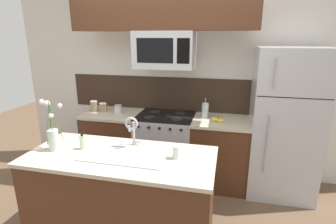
{
  "coord_description": "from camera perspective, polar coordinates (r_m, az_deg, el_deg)",
  "views": [
    {
      "loc": [
        0.8,
        -2.38,
        1.95
      ],
      "look_at": [
        0.18,
        0.27,
        1.16
      ],
      "focal_mm": 28.0,
      "sensor_mm": 36.0,
      "label": 1
    }
  ],
  "objects": [
    {
      "name": "ground_plane",
      "position": [
        3.18,
        -4.65,
        -21.73
      ],
      "size": [
        10.0,
        10.0,
        0.0
      ],
      "primitive_type": "plane",
      "color": "brown"
    },
    {
      "name": "rear_partition",
      "position": [
        3.75,
        5.29,
        6.16
      ],
      "size": [
        5.2,
        0.1,
        2.6
      ],
      "primitive_type": "cube",
      "color": "silver",
      "rests_on": "ground"
    },
    {
      "name": "splash_band",
      "position": [
        3.77,
        0.59,
        3.97
      ],
      "size": [
        3.01,
        0.01,
        0.48
      ],
      "primitive_type": "cube",
      "color": "#332319",
      "rests_on": "rear_partition"
    },
    {
      "name": "back_counter_left",
      "position": [
        3.92,
        -11.51,
        -6.5
      ],
      "size": [
        0.8,
        0.65,
        0.91
      ],
      "color": "#4C2B19",
      "rests_on": "ground"
    },
    {
      "name": "back_counter_right",
      "position": [
        3.6,
        11.11,
        -8.62
      ],
      "size": [
        0.75,
        0.65,
        0.91
      ],
      "color": "#4C2B19",
      "rests_on": "ground"
    },
    {
      "name": "stove_range",
      "position": [
        3.69,
        -0.55,
        -7.6
      ],
      "size": [
        0.76,
        0.64,
        0.93
      ],
      "color": "#B7BABF",
      "rests_on": "ground"
    },
    {
      "name": "microwave",
      "position": [
        3.36,
        -0.69,
        13.37
      ],
      "size": [
        0.74,
        0.4,
        0.45
      ],
      "color": "#B7BABF"
    },
    {
      "name": "upper_cabinet_band",
      "position": [
        3.35,
        -1.27,
        22.37
      ],
      "size": [
        2.25,
        0.34,
        0.6
      ],
      "primitive_type": "cube",
      "color": "#4C2B19"
    },
    {
      "name": "refrigerator",
      "position": [
        3.52,
        23.88,
        -2.29
      ],
      "size": [
        0.79,
        0.74,
        1.83
      ],
      "color": "#B7BABF",
      "rests_on": "ground"
    },
    {
      "name": "storage_jar_tall",
      "position": [
        3.87,
        -15.82,
        1.2
      ],
      "size": [
        0.1,
        0.1,
        0.16
      ],
      "color": "#997F5B",
      "rests_on": "back_counter_left"
    },
    {
      "name": "storage_jar_medium",
      "position": [
        3.85,
        -13.95,
        1.02
      ],
      "size": [
        0.1,
        0.1,
        0.12
      ],
      "color": "#997F5B",
      "rests_on": "back_counter_left"
    },
    {
      "name": "storage_jar_short",
      "position": [
        3.74,
        -10.81,
        0.66
      ],
      "size": [
        0.1,
        0.1,
        0.11
      ],
      "color": "silver",
      "rests_on": "back_counter_left"
    },
    {
      "name": "banana_bunch",
      "position": [
        3.37,
        10.79,
        -1.64
      ],
      "size": [
        0.19,
        0.13,
        0.08
      ],
      "color": "yellow",
      "rests_on": "back_counter_right"
    },
    {
      "name": "french_press",
      "position": [
        3.48,
        8.09,
        0.35
      ],
      "size": [
        0.09,
        0.09,
        0.27
      ],
      "color": "silver",
      "rests_on": "back_counter_right"
    },
    {
      "name": "island_counter",
      "position": [
        2.68,
        -9.84,
        -17.94
      ],
      "size": [
        1.72,
        0.78,
        0.91
      ],
      "color": "#4C2B19",
      "rests_on": "ground"
    },
    {
      "name": "kitchen_sink",
      "position": [
        2.47,
        -9.3,
        -10.69
      ],
      "size": [
        0.76,
        0.41,
        0.16
      ],
      "color": "#ADAFB5",
      "rests_on": "island_counter"
    },
    {
      "name": "sink_faucet",
      "position": [
        2.54,
        -7.82,
        -3.32
      ],
      "size": [
        0.14,
        0.14,
        0.31
      ],
      "color": "#B7BABF",
      "rests_on": "island_counter"
    },
    {
      "name": "dish_soap_bottle",
      "position": [
        2.64,
        -18.11,
        -6.23
      ],
      "size": [
        0.06,
        0.05,
        0.16
      ],
      "color": "beige",
      "rests_on": "island_counter"
    },
    {
      "name": "drinking_glass",
      "position": [
        2.33,
        1.78,
        -8.76
      ],
      "size": [
        0.06,
        0.06,
        0.11
      ],
      "color": "silver",
      "rests_on": "island_counter"
    },
    {
      "name": "flower_vase",
      "position": [
        2.69,
        -23.76,
        -4.67
      ],
      "size": [
        0.14,
        0.16,
        0.5
      ],
      "color": "silver",
      "rests_on": "island_counter"
    }
  ]
}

